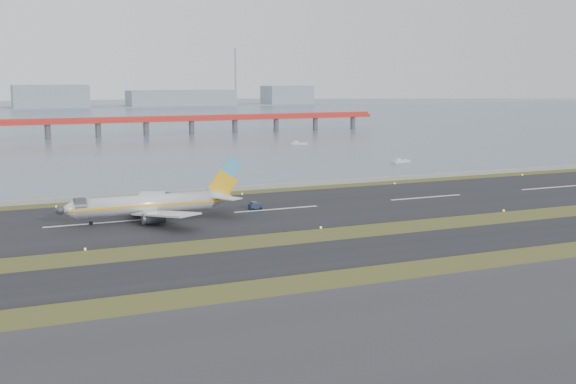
# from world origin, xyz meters

# --- Properties ---
(ground) EXTENTS (1000.00, 1000.00, 0.00)m
(ground) POSITION_xyz_m (0.00, 0.00, 0.00)
(ground) COLOR #314117
(ground) RESTS_ON ground
(apron_strip) EXTENTS (1000.00, 50.00, 0.10)m
(apron_strip) POSITION_xyz_m (0.00, -55.00, 0.05)
(apron_strip) COLOR #2C2C2E
(apron_strip) RESTS_ON ground
(taxiway_strip) EXTENTS (1000.00, 18.00, 0.10)m
(taxiway_strip) POSITION_xyz_m (0.00, -12.00, 0.05)
(taxiway_strip) COLOR black
(taxiway_strip) RESTS_ON ground
(runway_strip) EXTENTS (1000.00, 45.00, 0.10)m
(runway_strip) POSITION_xyz_m (0.00, 30.00, 0.05)
(runway_strip) COLOR black
(runway_strip) RESTS_ON ground
(seawall) EXTENTS (1000.00, 2.50, 1.00)m
(seawall) POSITION_xyz_m (0.00, 60.00, 0.50)
(seawall) COLOR gray
(seawall) RESTS_ON ground
(bay_water) EXTENTS (1400.00, 800.00, 1.30)m
(bay_water) POSITION_xyz_m (0.00, 460.00, 0.00)
(bay_water) COLOR #4C5E6C
(bay_water) RESTS_ON ground
(red_pier) EXTENTS (260.00, 5.00, 10.20)m
(red_pier) POSITION_xyz_m (20.00, 250.00, 7.28)
(red_pier) COLOR red
(red_pier) RESTS_ON ground
(far_shoreline) EXTENTS (1400.00, 80.00, 60.50)m
(far_shoreline) POSITION_xyz_m (13.62, 620.00, 6.07)
(far_shoreline) COLOR gray
(far_shoreline) RESTS_ON ground
(airliner) EXTENTS (38.52, 32.89, 12.80)m
(airliner) POSITION_xyz_m (-28.30, 28.96, 3.46)
(airliner) COLOR silver
(airliner) RESTS_ON ground
(pushback_tug) EXTENTS (2.99, 1.93, 1.83)m
(pushback_tug) POSITION_xyz_m (-4.44, 31.84, 0.89)
(pushback_tug) COLOR #15223A
(pushback_tug) RESTS_ON ground
(workboat_near) EXTENTS (7.62, 3.86, 1.77)m
(workboat_near) POSITION_xyz_m (73.92, 95.38, 0.56)
(workboat_near) COLOR silver
(workboat_near) RESTS_ON ground
(workboat_far) EXTENTS (7.59, 4.61, 1.76)m
(workboat_far) POSITION_xyz_m (70.12, 171.81, 0.56)
(workboat_far) COLOR silver
(workboat_far) RESTS_ON ground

